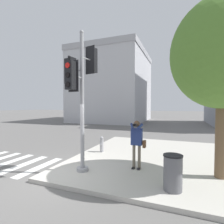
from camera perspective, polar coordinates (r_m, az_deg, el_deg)
The scene contains 9 objects.
ground_plane at distance 6.57m, azimuth -19.10°, elevation -19.93°, with size 160.00×160.00×0.00m, color slate.
sidewalk_corner at distance 8.49m, azimuth 17.73°, elevation -14.31°, with size 8.00×8.00×0.14m.
crosswalk_stripes at distance 9.04m, azimuth -30.46°, elevation -13.90°, with size 3.75×2.40×0.01m.
traffic_signal_pole at distance 6.34m, azimuth -10.60°, elevation 9.34°, with size 1.02×1.45×4.93m.
person_photographer at distance 6.55m, azimuth 8.16°, elevation -8.95°, with size 0.58×0.54×1.77m.
street_tree at distance 6.73m, azimuth 32.46°, elevation 15.74°, with size 3.18×3.18×5.71m.
fire_hydrant at distance 8.88m, azimuth -3.39°, elevation -10.46°, with size 0.18×0.24×0.78m.
trash_bin at distance 5.30m, azimuth 19.25°, elevation -18.15°, with size 0.52×0.52×0.98m.
building_left at distance 28.83m, azimuth 0.41°, elevation 8.15°, with size 10.47×12.83×10.97m.
Camera 1 is at (3.96, -4.64, 2.45)m, focal length 28.00 mm.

